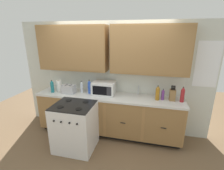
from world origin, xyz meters
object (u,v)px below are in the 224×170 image
(knife_block, at_px, (172,95))
(bottle_teal, at_px, (52,86))
(microwave, at_px, (104,88))
(paper_towel_roll, at_px, (59,86))
(toaster, at_px, (69,89))
(bottle_blue, at_px, (89,87))
(bottle_clear, at_px, (82,87))
(bottle_amber, at_px, (158,93))
(stove_range, at_px, (75,127))
(bottle_red, at_px, (183,95))
(bottle_violet, at_px, (163,94))

(knife_block, relative_size, bottle_teal, 1.09)
(microwave, xyz_separation_m, paper_towel_roll, (-1.05, -0.05, -0.01))
(toaster, relative_size, bottle_teal, 0.98)
(knife_block, relative_size, bottle_blue, 1.00)
(toaster, height_order, bottle_clear, bottle_clear)
(bottle_amber, xyz_separation_m, bottle_teal, (-2.30, -0.10, -0.01))
(knife_block, distance_m, bottle_blue, 1.75)
(stove_range, distance_m, bottle_red, 2.18)
(bottle_red, bearing_deg, bottle_violet, 176.10)
(bottle_clear, bearing_deg, toaster, -155.56)
(bottle_amber, distance_m, bottle_teal, 2.30)
(knife_block, bearing_deg, bottle_clear, -179.95)
(paper_towel_roll, bearing_deg, bottle_amber, -0.11)
(bottle_teal, bearing_deg, stove_range, -34.29)
(paper_towel_roll, bearing_deg, bottle_violet, 0.71)
(toaster, distance_m, bottle_blue, 0.47)
(knife_block, bearing_deg, toaster, -176.87)
(bottle_amber, relative_size, bottle_blue, 0.96)
(microwave, height_order, bottle_violet, microwave)
(bottle_blue, bearing_deg, bottle_amber, -1.17)
(bottle_amber, distance_m, bottle_violet, 0.12)
(paper_towel_roll, distance_m, bottle_teal, 0.15)
(stove_range, distance_m, toaster, 0.87)
(stove_range, bearing_deg, toaster, 124.49)
(stove_range, relative_size, bottle_clear, 3.56)
(microwave, height_order, bottle_teal, bottle_teal)
(paper_towel_roll, bearing_deg, bottle_clear, 4.39)
(knife_block, height_order, bottle_amber, knife_block)
(stove_range, relative_size, toaster, 3.39)
(stove_range, distance_m, knife_block, 2.03)
(knife_block, bearing_deg, bottle_amber, -170.76)
(stove_range, relative_size, knife_block, 3.06)
(bottle_blue, distance_m, bottle_teal, 0.85)
(stove_range, bearing_deg, bottle_teal, 145.71)
(bottle_clear, bearing_deg, bottle_red, -1.02)
(stove_range, xyz_separation_m, bottle_red, (2.00, 0.63, 0.62))
(stove_range, distance_m, bottle_teal, 1.11)
(bottle_amber, distance_m, bottle_red, 0.47)
(paper_towel_roll, xyz_separation_m, bottle_clear, (0.54, 0.04, 0.00))
(bottle_clear, relative_size, bottle_blue, 0.86)
(bottle_red, bearing_deg, bottle_teal, -177.77)
(microwave, relative_size, bottle_blue, 1.54)
(stove_range, height_order, toaster, toaster)
(knife_block, height_order, bottle_clear, knife_block)
(toaster, bearing_deg, bottle_teal, -176.08)
(knife_block, xyz_separation_m, bottle_clear, (-1.94, -0.00, 0.02))
(bottle_clear, xyz_separation_m, bottle_blue, (0.19, -0.02, 0.02))
(knife_block, distance_m, bottle_violet, 0.19)
(paper_towel_roll, height_order, bottle_violet, paper_towel_roll)
(toaster, xyz_separation_m, bottle_blue, (0.45, 0.10, 0.06))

